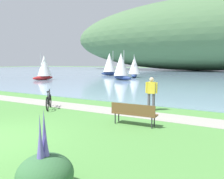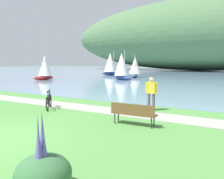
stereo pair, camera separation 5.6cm
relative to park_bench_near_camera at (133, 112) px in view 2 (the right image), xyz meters
The scene contains 11 objects.
bay_water 44.26m from the park_bench_near_camera, 94.24° to the left, with size 180.00×80.00×0.04m, color #7A99B2.
distant_hillside 62.03m from the park_bench_near_camera, 96.57° to the left, with size 80.36×28.00×20.19m, color #4C7047.
shoreline_path 3.81m from the park_bench_near_camera, 150.05° to the left, with size 60.00×1.50×0.01m, color #A39E93.
park_bench_near_camera is the anchor object (origin of this frame).
bicycle_leaning_near_bench 5.30m from the park_bench_near_camera, behind, with size 1.11×1.45×1.01m.
person_at_shoreline 3.04m from the park_bench_near_camera, 96.40° to the left, with size 0.60×0.28×1.71m.
echium_bush_beside_closest 5.11m from the park_bench_near_camera, 85.25° to the right, with size 1.08×1.08×1.61m.
sailboat_nearest_to_shore 33.18m from the park_bench_near_camera, 121.38° to the left, with size 3.95×2.90×4.48m.
sailboat_mid_bay 27.75m from the park_bench_near_camera, 113.57° to the left, with size 2.31×3.20×3.62m.
sailboat_toward_hillside 24.72m from the park_bench_near_camera, 143.52° to the left, with size 2.16×3.25×3.69m.
sailboat_far_off 22.63m from the park_bench_near_camera, 118.13° to the left, with size 3.53×2.65×4.02m.
Camera 2 is at (6.82, -4.20, 2.49)m, focal length 36.33 mm.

